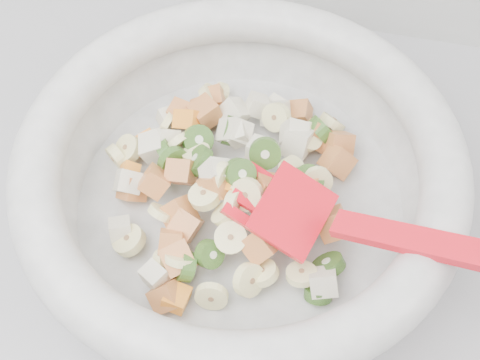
# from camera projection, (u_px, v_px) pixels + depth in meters

# --- Properties ---
(mixing_bowl) EXTENTS (0.46, 0.36, 0.15)m
(mixing_bowl) POSITION_uv_depth(u_px,v_px,m) (240.00, 174.00, 0.49)
(mixing_bowl) COLOR silver
(mixing_bowl) RESTS_ON counter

